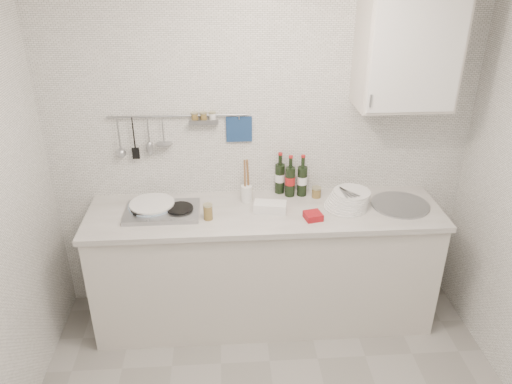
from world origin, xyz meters
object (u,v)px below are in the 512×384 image
at_px(plate_stack_hob, 151,207).
at_px(wall_cabinet, 407,53).
at_px(plate_stack_sink, 349,200).
at_px(wine_bottles, 291,175).
at_px(utensil_crock, 247,191).

bearing_deg(plate_stack_hob, wall_cabinet, 2.29).
bearing_deg(wall_cabinet, plate_stack_hob, -177.71).
distance_m(wall_cabinet, plate_stack_hob, 1.96).
relative_size(wall_cabinet, plate_stack_hob, 2.08).
height_order(wall_cabinet, plate_stack_hob, wall_cabinet).
bearing_deg(plate_stack_sink, wine_bottles, 150.03).
relative_size(plate_stack_hob, wine_bottles, 1.08).
relative_size(wall_cabinet, utensil_crock, 2.13).
bearing_deg(wall_cabinet, plate_stack_sink, -161.28).
height_order(wall_cabinet, plate_stack_sink, wall_cabinet).
xyz_separation_m(plate_stack_sink, wine_bottles, (-0.38, 0.22, 0.10)).
distance_m(plate_stack_hob, wine_bottles, 1.01).
relative_size(wine_bottles, utensil_crock, 0.94).
distance_m(wall_cabinet, plate_stack_sink, 1.03).
height_order(wine_bottles, utensil_crock, utensil_crock).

